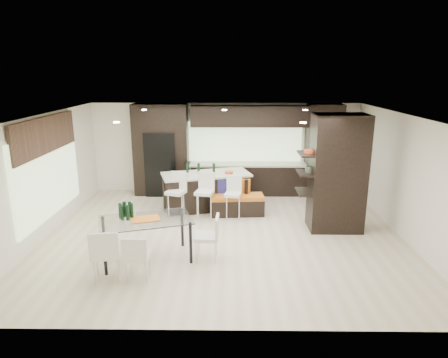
{
  "coord_description": "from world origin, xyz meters",
  "views": [
    {
      "loc": [
        0.12,
        -8.48,
        3.61
      ],
      "look_at": [
        0.0,
        0.6,
        1.15
      ],
      "focal_mm": 32.0,
      "sensor_mm": 36.0,
      "label": 1
    }
  ],
  "objects_px": {
    "kitchen_island": "(206,191)",
    "stool_left": "(176,200)",
    "floor_vase": "(319,201)",
    "chair_near": "(138,259)",
    "chair_far": "(106,256)",
    "dining_table": "(146,240)",
    "bench": "(237,205)",
    "chair_end": "(207,240)",
    "stool_mid": "(204,201)",
    "stool_right": "(233,202)"
  },
  "relations": [
    {
      "from": "floor_vase",
      "to": "kitchen_island",
      "type": "bearing_deg",
      "value": 158.91
    },
    {
      "from": "floor_vase",
      "to": "chair_far",
      "type": "bearing_deg",
      "value": -146.81
    },
    {
      "from": "bench",
      "to": "chair_far",
      "type": "distance_m",
      "value": 4.15
    },
    {
      "from": "stool_right",
      "to": "chair_far",
      "type": "bearing_deg",
      "value": -114.69
    },
    {
      "from": "chair_end",
      "to": "kitchen_island",
      "type": "bearing_deg",
      "value": 5.66
    },
    {
      "from": "kitchen_island",
      "to": "stool_left",
      "type": "distance_m",
      "value": 1.08
    },
    {
      "from": "stool_right",
      "to": "bench",
      "type": "xyz_separation_m",
      "value": [
        0.11,
        0.28,
        -0.17
      ]
    },
    {
      "from": "chair_end",
      "to": "chair_near",
      "type": "bearing_deg",
      "value": 125.99
    },
    {
      "from": "dining_table",
      "to": "chair_end",
      "type": "bearing_deg",
      "value": -17.87
    },
    {
      "from": "floor_vase",
      "to": "chair_near",
      "type": "bearing_deg",
      "value": -143.5
    },
    {
      "from": "kitchen_island",
      "to": "stool_left",
      "type": "bearing_deg",
      "value": -147.19
    },
    {
      "from": "kitchen_island",
      "to": "dining_table",
      "type": "distance_m",
      "value": 3.26
    },
    {
      "from": "chair_end",
      "to": "chair_far",
      "type": "bearing_deg",
      "value": 117.67
    },
    {
      "from": "stool_mid",
      "to": "chair_near",
      "type": "bearing_deg",
      "value": -94.57
    },
    {
      "from": "chair_near",
      "to": "chair_end",
      "type": "distance_m",
      "value": 1.42
    },
    {
      "from": "chair_near",
      "to": "chair_end",
      "type": "xyz_separation_m",
      "value": [
        1.18,
        0.79,
        0.02
      ]
    },
    {
      "from": "stool_right",
      "to": "chair_end",
      "type": "distance_m",
      "value": 2.37
    },
    {
      "from": "kitchen_island",
      "to": "stool_mid",
      "type": "xyz_separation_m",
      "value": [
        0.0,
        -0.81,
        -0.01
      ]
    },
    {
      "from": "chair_near",
      "to": "chair_end",
      "type": "bearing_deg",
      "value": 33.28
    },
    {
      "from": "dining_table",
      "to": "chair_end",
      "type": "distance_m",
      "value": 1.18
    },
    {
      "from": "chair_near",
      "to": "chair_far",
      "type": "xyz_separation_m",
      "value": [
        -0.55,
        -0.03,
        0.06
      ]
    },
    {
      "from": "stool_mid",
      "to": "chair_far",
      "type": "distance_m",
      "value": 3.47
    },
    {
      "from": "dining_table",
      "to": "chair_near",
      "type": "bearing_deg",
      "value": -107.87
    },
    {
      "from": "dining_table",
      "to": "chair_far",
      "type": "bearing_deg",
      "value": -141.58
    },
    {
      "from": "stool_mid",
      "to": "bench",
      "type": "distance_m",
      "value": 0.9
    },
    {
      "from": "chair_far",
      "to": "chair_end",
      "type": "distance_m",
      "value": 1.91
    },
    {
      "from": "kitchen_island",
      "to": "floor_vase",
      "type": "relative_size",
      "value": 2.07
    },
    {
      "from": "kitchen_island",
      "to": "bench",
      "type": "relative_size",
      "value": 1.69
    },
    {
      "from": "chair_end",
      "to": "stool_right",
      "type": "bearing_deg",
      "value": -10.66
    },
    {
      "from": "dining_table",
      "to": "kitchen_island",
      "type": "bearing_deg",
      "value": 54.24
    },
    {
      "from": "stool_left",
      "to": "chair_near",
      "type": "xyz_separation_m",
      "value": [
        -0.29,
        -3.08,
        -0.08
      ]
    },
    {
      "from": "kitchen_island",
      "to": "stool_right",
      "type": "xyz_separation_m",
      "value": [
        0.71,
        -0.79,
        -0.05
      ]
    },
    {
      "from": "kitchen_island",
      "to": "chair_far",
      "type": "height_order",
      "value": "kitchen_island"
    },
    {
      "from": "kitchen_island",
      "to": "stool_mid",
      "type": "bearing_deg",
      "value": -105.79
    },
    {
      "from": "bench",
      "to": "chair_near",
      "type": "height_order",
      "value": "chair_near"
    },
    {
      "from": "stool_right",
      "to": "chair_far",
      "type": "relative_size",
      "value": 0.95
    },
    {
      "from": "stool_mid",
      "to": "chair_end",
      "type": "height_order",
      "value": "stool_mid"
    },
    {
      "from": "stool_left",
      "to": "bench",
      "type": "xyz_separation_m",
      "value": [
        1.53,
        0.3,
        -0.21
      ]
    },
    {
      "from": "bench",
      "to": "floor_vase",
      "type": "distance_m",
      "value": 2.08
    },
    {
      "from": "stool_right",
      "to": "chair_near",
      "type": "xyz_separation_m",
      "value": [
        -1.71,
        -3.1,
        -0.04
      ]
    },
    {
      "from": "chair_near",
      "to": "stool_right",
      "type": "bearing_deg",
      "value": 60.64
    },
    {
      "from": "floor_vase",
      "to": "chair_near",
      "type": "relative_size",
      "value": 1.41
    },
    {
      "from": "bench",
      "to": "chair_near",
      "type": "relative_size",
      "value": 1.73
    },
    {
      "from": "stool_mid",
      "to": "bench",
      "type": "relative_size",
      "value": 0.69
    },
    {
      "from": "stool_left",
      "to": "stool_right",
      "type": "xyz_separation_m",
      "value": [
        1.43,
        0.02,
        -0.04
      ]
    },
    {
      "from": "stool_mid",
      "to": "floor_vase",
      "type": "distance_m",
      "value": 2.81
    },
    {
      "from": "floor_vase",
      "to": "dining_table",
      "type": "relative_size",
      "value": 0.64
    },
    {
      "from": "kitchen_island",
      "to": "floor_vase",
      "type": "bearing_deg",
      "value": -36.89
    },
    {
      "from": "stool_mid",
      "to": "chair_far",
      "type": "height_order",
      "value": "stool_mid"
    },
    {
      "from": "stool_mid",
      "to": "chair_end",
      "type": "relative_size",
      "value": 1.12
    }
  ]
}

